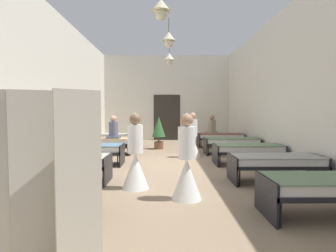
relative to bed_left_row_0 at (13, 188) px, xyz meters
The scene contains 19 objects.
ground_plane 4.44m from the bed_left_row_0, 59.33° to the left, with size 7.21×14.01×0.10m, color #8C755B.
room_shell 5.98m from the bed_left_row_0, 66.69° to the left, with size 7.01×13.61×4.48m.
bed_left_row_0 is the anchor object (origin of this frame).
bed_right_row_0 4.51m from the bed_left_row_0, ahead, with size 1.90×0.84×0.57m.
bed_left_row_1 1.90m from the bed_left_row_0, 90.00° to the left, with size 1.90×0.84×0.57m.
bed_right_row_1 4.89m from the bed_left_row_0, 22.86° to the left, with size 1.90×0.84×0.57m.
bed_left_row_2 3.80m from the bed_left_row_0, 90.00° to the left, with size 1.90×0.84×0.57m.
bed_right_row_2 5.90m from the bed_left_row_0, 40.14° to the left, with size 1.90×0.84×0.57m.
bed_left_row_3 5.70m from the bed_left_row_0, 90.00° to the left, with size 1.90×0.84×0.57m.
bed_right_row_3 7.27m from the bed_left_row_0, 51.67° to the left, with size 1.90×0.84×0.57m.
bed_left_row_4 7.60m from the bed_left_row_0, 90.00° to the left, with size 1.90×0.84×0.57m.
bed_right_row_4 8.84m from the bed_left_row_0, 59.33° to the left, with size 1.90×0.84×0.57m.
nurse_near_aisle 5.89m from the bed_left_row_0, 58.68° to the left, with size 0.52×0.52×1.49m.
nurse_mid_aisle 2.14m from the bed_left_row_0, 42.89° to the left, with size 0.52×0.52×1.49m.
nurse_far_aisle 2.64m from the bed_left_row_0, 17.82° to the left, with size 0.52×0.52×1.49m.
patient_seated_primary 8.74m from the bed_left_row_0, 61.55° to the left, with size 0.44×0.44×0.80m.
patient_seated_secondary 5.63m from the bed_left_row_0, 86.43° to the left, with size 0.44×0.44×0.80m.
potted_plant 7.31m from the bed_left_row_0, 74.95° to the left, with size 0.53×0.53×1.32m.
privacy_screen 1.69m from the bed_left_row_0, 54.52° to the right, with size 1.23×0.29×1.70m.
Camera 1 is at (-0.12, -7.54, 1.50)m, focal length 28.67 mm.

